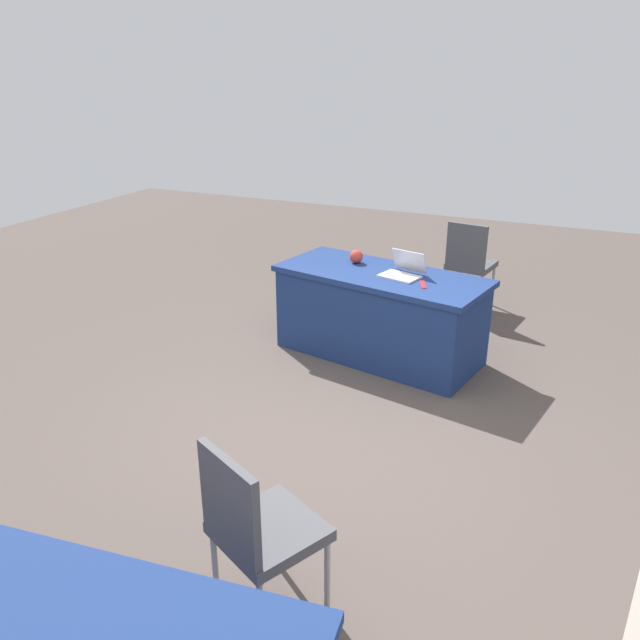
{
  "coord_description": "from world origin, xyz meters",
  "views": [
    {
      "loc": [
        -1.52,
        3.53,
        2.47
      ],
      "look_at": [
        0.05,
        0.02,
        0.9
      ],
      "focal_mm": 35.67,
      "sensor_mm": 36.0,
      "label": 1
    }
  ],
  "objects_px": {
    "table_foreground": "(380,314)",
    "yarn_ball": "(356,256)",
    "chair_tucked_right": "(469,260)",
    "scissors_red": "(423,285)",
    "chair_aisle": "(256,525)",
    "laptop_silver": "(403,272)"
  },
  "relations": [
    {
      "from": "table_foreground",
      "to": "yarn_ball",
      "type": "distance_m",
      "value": 0.57
    },
    {
      "from": "chair_tucked_right",
      "to": "scissors_red",
      "type": "distance_m",
      "value": 1.66
    },
    {
      "from": "chair_tucked_right",
      "to": "chair_aisle",
      "type": "relative_size",
      "value": 1.0
    },
    {
      "from": "table_foreground",
      "to": "laptop_silver",
      "type": "relative_size",
      "value": 5.09
    },
    {
      "from": "chair_tucked_right",
      "to": "yarn_ball",
      "type": "xyz_separation_m",
      "value": [
        0.77,
        1.29,
        0.29
      ]
    },
    {
      "from": "chair_aisle",
      "to": "yarn_ball",
      "type": "bearing_deg",
      "value": 129.31
    },
    {
      "from": "table_foreground",
      "to": "yarn_ball",
      "type": "bearing_deg",
      "value": -30.64
    },
    {
      "from": "chair_aisle",
      "to": "laptop_silver",
      "type": "bearing_deg",
      "value": 120.96
    },
    {
      "from": "chair_tucked_right",
      "to": "chair_aisle",
      "type": "height_order",
      "value": "chair_tucked_right"
    },
    {
      "from": "chair_tucked_right",
      "to": "laptop_silver",
      "type": "xyz_separation_m",
      "value": [
        0.28,
        1.49,
        0.27
      ]
    },
    {
      "from": "chair_aisle",
      "to": "table_foreground",
      "type": "bearing_deg",
      "value": 124.51
    },
    {
      "from": "table_foreground",
      "to": "yarn_ball",
      "type": "xyz_separation_m",
      "value": [
        0.3,
        -0.18,
        0.45
      ]
    },
    {
      "from": "chair_aisle",
      "to": "yarn_ball",
      "type": "relative_size",
      "value": 7.92
    },
    {
      "from": "table_foreground",
      "to": "scissors_red",
      "type": "xyz_separation_m",
      "value": [
        -0.41,
        0.17,
        0.39
      ]
    },
    {
      "from": "chair_tucked_right",
      "to": "table_foreground",
      "type": "bearing_deg",
      "value": -98.52
    },
    {
      "from": "laptop_silver",
      "to": "scissors_red",
      "type": "bearing_deg",
      "value": 159.96
    },
    {
      "from": "yarn_ball",
      "to": "chair_tucked_right",
      "type": "bearing_deg",
      "value": -120.91
    },
    {
      "from": "laptop_silver",
      "to": "scissors_red",
      "type": "relative_size",
      "value": 2.12
    },
    {
      "from": "scissors_red",
      "to": "chair_tucked_right",
      "type": "bearing_deg",
      "value": 157.22
    },
    {
      "from": "chair_aisle",
      "to": "laptop_silver",
      "type": "xyz_separation_m",
      "value": [
        0.26,
        -3.0,
        0.27
      ]
    },
    {
      "from": "chair_aisle",
      "to": "laptop_silver",
      "type": "height_order",
      "value": "laptop_silver"
    },
    {
      "from": "chair_aisle",
      "to": "laptop_silver",
      "type": "distance_m",
      "value": 3.02
    }
  ]
}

